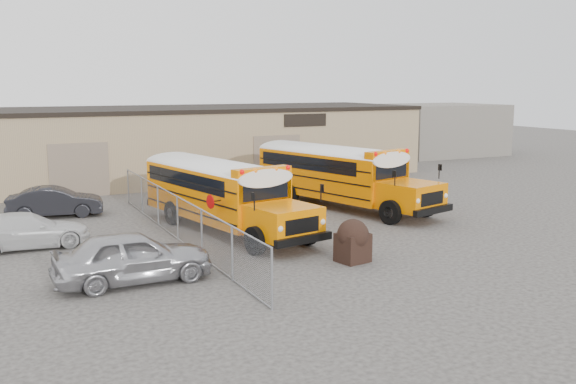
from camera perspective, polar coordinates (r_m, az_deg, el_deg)
name	(u,v)px	position (r m, az deg, el deg)	size (l,w,h in m)	color
ground	(346,240)	(25.81, 5.14, -4.31)	(120.00, 120.00, 0.00)	#353330
warehouse	(191,141)	(43.56, -8.60, 4.46)	(30.20, 10.20, 4.67)	#937B5A
chainlink_fence	(178,218)	(25.94, -9.78, -2.30)	(0.07, 18.07, 1.81)	gray
distant_building_right	(437,129)	(58.73, 13.14, 5.45)	(10.00, 8.00, 4.40)	gray
school_bus_left	(155,173)	(32.90, -11.72, 1.66)	(4.50, 10.69, 3.04)	#FF8000
school_bus_right	(257,160)	(37.30, -2.75, 2.88)	(5.36, 11.12, 3.17)	orange
tarp_bundle	(353,240)	(22.62, 5.78, -4.27)	(1.18, 1.12, 1.53)	black
car_silver	(133,257)	(20.76, -13.63, -5.61)	(1.97, 4.91, 1.67)	#B2B2B7
car_white	(27,231)	(26.37, -22.20, -3.19)	(1.89, 4.65, 1.35)	silver
car_dark	(55,202)	(32.06, -19.99, -0.82)	(1.50, 4.31, 1.42)	black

